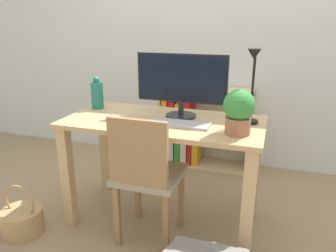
% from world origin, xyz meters
% --- Properties ---
extents(ground_plane, '(10.00, 10.00, 0.00)m').
position_xyz_m(ground_plane, '(0.00, 0.00, 0.00)').
color(ground_plane, '#997F5B').
extents(wall_back, '(8.00, 0.05, 2.60)m').
position_xyz_m(wall_back, '(0.00, 1.18, 1.30)').
color(wall_back, silver).
rests_on(wall_back, ground_plane).
extents(desk, '(1.31, 0.64, 0.75)m').
position_xyz_m(desk, '(0.00, 0.00, 0.60)').
color(desk, tan).
rests_on(desk, ground_plane).
extents(monitor, '(0.62, 0.21, 0.42)m').
position_xyz_m(monitor, '(0.09, 0.10, 0.99)').
color(monitor, '#232326').
rests_on(monitor, desk).
extents(keyboard, '(0.39, 0.14, 0.02)m').
position_xyz_m(keyboard, '(0.13, -0.08, 0.76)').
color(keyboard, '#B2B2B7').
rests_on(keyboard, desk).
extents(vase, '(0.09, 0.09, 0.24)m').
position_xyz_m(vase, '(-0.56, 0.13, 0.86)').
color(vase, '#1E7266').
rests_on(vase, desk).
extents(desk_lamp, '(0.10, 0.19, 0.47)m').
position_xyz_m(desk_lamp, '(0.55, 0.05, 1.04)').
color(desk_lamp, black).
rests_on(desk_lamp, desk).
extents(potted_plant, '(0.18, 0.18, 0.26)m').
position_xyz_m(potted_plant, '(0.50, -0.13, 0.89)').
color(potted_plant, '#9E6647').
rests_on(potted_plant, desk).
extents(chair, '(0.40, 0.40, 0.87)m').
position_xyz_m(chair, '(-0.02, -0.27, 0.48)').
color(chair, '#9E937F').
rests_on(chair, ground_plane).
extents(bookshelf, '(0.87, 0.28, 0.77)m').
position_xyz_m(bookshelf, '(-0.08, 1.01, 0.34)').
color(bookshelf, '#D8BC8C').
rests_on(bookshelf, ground_plane).
extents(basket, '(0.28, 0.28, 0.36)m').
position_xyz_m(basket, '(-0.85, -0.46, 0.10)').
color(basket, tan).
rests_on(basket, ground_plane).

